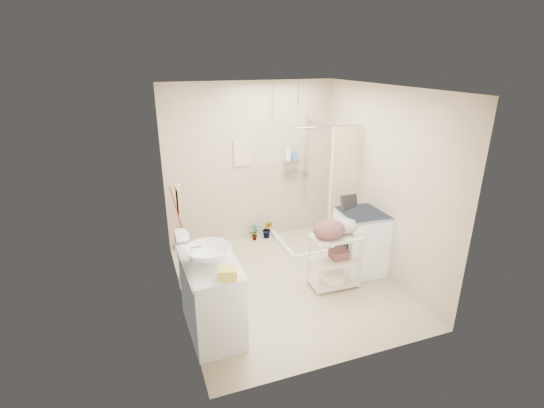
{
  "coord_description": "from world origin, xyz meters",
  "views": [
    {
      "loc": [
        -1.79,
        -4.37,
        2.94
      ],
      "look_at": [
        -0.12,
        0.25,
        1.09
      ],
      "focal_mm": 26.0,
      "sensor_mm": 36.0,
      "label": 1
    }
  ],
  "objects_px": {
    "washing_machine": "(361,241)",
    "laundry_rack": "(335,256)",
    "vanity": "(212,297)",
    "toilet": "(203,254)"
  },
  "relations": [
    {
      "from": "laundry_rack",
      "to": "washing_machine",
      "type": "bearing_deg",
      "value": 26.03
    },
    {
      "from": "toilet",
      "to": "laundry_rack",
      "type": "xyz_separation_m",
      "value": [
        1.62,
        -0.83,
        0.09
      ]
    },
    {
      "from": "toilet",
      "to": "laundry_rack",
      "type": "bearing_deg",
      "value": -115.59
    },
    {
      "from": "toilet",
      "to": "laundry_rack",
      "type": "height_order",
      "value": "laundry_rack"
    },
    {
      "from": "vanity",
      "to": "toilet",
      "type": "xyz_separation_m",
      "value": [
        0.12,
        1.2,
        -0.09
      ]
    },
    {
      "from": "washing_machine",
      "to": "laundry_rack",
      "type": "distance_m",
      "value": 0.62
    },
    {
      "from": "toilet",
      "to": "vanity",
      "type": "bearing_deg",
      "value": 175.77
    },
    {
      "from": "washing_machine",
      "to": "laundry_rack",
      "type": "xyz_separation_m",
      "value": [
        -0.56,
        -0.26,
        -0.01
      ]
    },
    {
      "from": "vanity",
      "to": "laundry_rack",
      "type": "bearing_deg",
      "value": 10.29
    },
    {
      "from": "vanity",
      "to": "washing_machine",
      "type": "xyz_separation_m",
      "value": [
        2.3,
        0.63,
        0.01
      ]
    }
  ]
}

